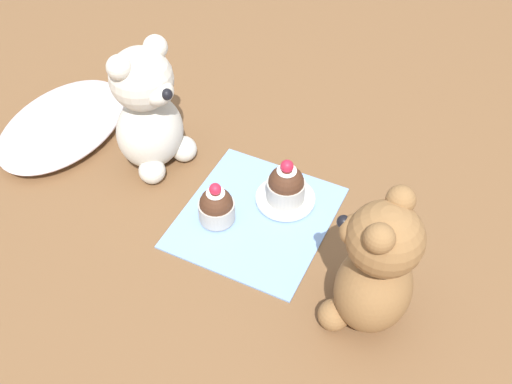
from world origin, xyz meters
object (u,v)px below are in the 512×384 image
(teddy_bear_cream, at_px, (148,112))
(cupcake_near_tan_bear, at_px, (286,185))
(teddy_bear_tan, at_px, (375,270))
(cupcake_near_cream_bear, at_px, (216,206))
(saucer_plate, at_px, (285,198))

(teddy_bear_cream, distance_m, cupcake_near_tan_bear, 0.23)
(teddy_bear_tan, xyz_separation_m, cupcake_near_tan_bear, (0.13, 0.17, -0.06))
(teddy_bear_tan, height_order, cupcake_near_cream_bear, teddy_bear_tan)
(teddy_bear_cream, xyz_separation_m, cupcake_near_cream_bear, (-0.07, -0.15, -0.07))
(teddy_bear_cream, distance_m, teddy_bear_tan, 0.42)
(cupcake_near_tan_bear, bearing_deg, saucer_plate, -45.00)
(teddy_bear_cream, xyz_separation_m, cupcake_near_tan_bear, (0.01, -0.23, -0.06))
(saucer_plate, xyz_separation_m, cupcake_near_tan_bear, (-0.00, 0.00, 0.03))
(cupcake_near_cream_bear, bearing_deg, teddy_bear_cream, 65.63)
(teddy_bear_cream, height_order, teddy_bear_tan, teddy_bear_cream)
(teddy_bear_tan, distance_m, saucer_plate, 0.23)
(teddy_bear_cream, bearing_deg, cupcake_near_tan_bear, -72.09)
(teddy_bear_tan, relative_size, cupcake_near_tan_bear, 2.77)
(teddy_bear_tan, bearing_deg, teddy_bear_cream, -103.53)
(teddy_bear_cream, relative_size, teddy_bear_tan, 1.04)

